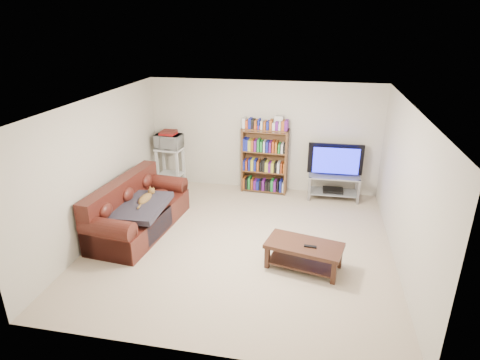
% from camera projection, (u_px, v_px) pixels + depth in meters
% --- Properties ---
extents(floor, '(5.00, 5.00, 0.00)m').
position_uv_depth(floor, '(241.00, 243.00, 6.88)').
color(floor, beige).
rests_on(floor, ground).
extents(ceiling, '(5.00, 5.00, 0.00)m').
position_uv_depth(ceiling, '(241.00, 103.00, 5.99)').
color(ceiling, white).
rests_on(ceiling, ground).
extents(wall_back, '(5.00, 0.00, 5.00)m').
position_uv_depth(wall_back, '(263.00, 137.00, 8.71)').
color(wall_back, beige).
rests_on(wall_back, ground).
extents(wall_front, '(5.00, 0.00, 5.00)m').
position_uv_depth(wall_front, '(196.00, 265.00, 4.16)').
color(wall_front, beige).
rests_on(wall_front, ground).
extents(wall_left, '(0.00, 5.00, 5.00)m').
position_uv_depth(wall_left, '(99.00, 168.00, 6.88)').
color(wall_left, beige).
rests_on(wall_left, ground).
extents(wall_right, '(0.00, 5.00, 5.00)m').
position_uv_depth(wall_right, '(405.00, 190.00, 5.99)').
color(wall_right, beige).
rests_on(wall_right, ground).
extents(sofa, '(1.16, 2.27, 0.93)m').
position_uv_depth(sofa, '(136.00, 213.00, 7.21)').
color(sofa, '#451811').
rests_on(sofa, floor).
extents(blanket, '(0.87, 1.11, 0.19)m').
position_uv_depth(blanket, '(140.00, 207.00, 6.95)').
color(blanket, '#2B2732').
rests_on(blanket, sofa).
extents(cat, '(0.30, 0.62, 0.18)m').
position_uv_depth(cat, '(145.00, 199.00, 7.10)').
color(cat, brown).
rests_on(cat, sofa).
extents(coffee_table, '(1.24, 0.81, 0.41)m').
position_uv_depth(coffee_table, '(304.00, 251.00, 6.10)').
color(coffee_table, '#3C2015').
rests_on(coffee_table, floor).
extents(remote, '(0.19, 0.07, 0.02)m').
position_uv_depth(remote, '(310.00, 246.00, 5.97)').
color(remote, black).
rests_on(remote, coffee_table).
extents(tv_stand, '(1.07, 0.50, 0.53)m').
position_uv_depth(tv_stand, '(334.00, 183.00, 8.46)').
color(tv_stand, '#999EA3').
rests_on(tv_stand, floor).
extents(television, '(1.14, 0.17, 0.66)m').
position_uv_depth(television, '(336.00, 161.00, 8.28)').
color(television, black).
rests_on(television, tv_stand).
extents(dvd_player, '(0.43, 0.30, 0.06)m').
position_uv_depth(dvd_player, '(333.00, 190.00, 8.53)').
color(dvd_player, black).
rests_on(dvd_player, tv_stand).
extents(bookshelf, '(1.01, 0.36, 1.43)m').
position_uv_depth(bookshelf, '(265.00, 160.00, 8.69)').
color(bookshelf, brown).
rests_on(bookshelf, floor).
extents(shelf_clutter, '(0.73, 0.24, 0.28)m').
position_uv_depth(shelf_clutter, '(270.00, 124.00, 8.38)').
color(shelf_clutter, silver).
rests_on(shelf_clutter, bookshelf).
extents(microwave_stand, '(0.61, 0.46, 0.91)m').
position_uv_depth(microwave_stand, '(170.00, 162.00, 9.01)').
color(microwave_stand, silver).
rests_on(microwave_stand, floor).
extents(microwave, '(0.59, 0.43, 0.31)m').
position_uv_depth(microwave, '(169.00, 141.00, 8.83)').
color(microwave, silver).
rests_on(microwave, microwave_stand).
extents(game_boxes, '(0.36, 0.32, 0.05)m').
position_uv_depth(game_boxes, '(168.00, 133.00, 8.77)').
color(game_boxes, maroon).
rests_on(game_boxes, microwave).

